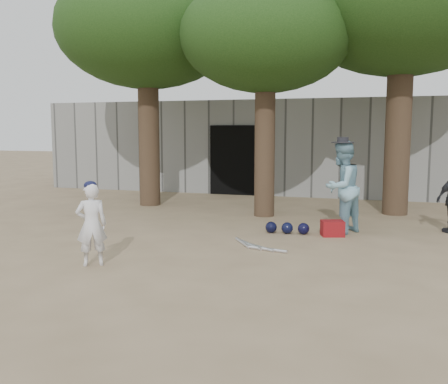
% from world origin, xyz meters
% --- Properties ---
extents(ground, '(70.00, 70.00, 0.00)m').
position_xyz_m(ground, '(0.00, 0.00, 0.00)').
color(ground, '#937C5E').
rests_on(ground, ground).
extents(boy_player, '(0.55, 0.51, 1.25)m').
position_xyz_m(boy_player, '(-0.88, -0.93, 0.63)').
color(boy_player, white).
rests_on(boy_player, ground).
extents(spectator_blue, '(1.05, 1.12, 1.84)m').
position_xyz_m(spectator_blue, '(2.51, 2.67, 0.92)').
color(spectator_blue, '#7BABBF').
rests_on(spectator_blue, ground).
extents(red_bag, '(0.50, 0.44, 0.30)m').
position_xyz_m(red_bag, '(2.39, 2.33, 0.15)').
color(red_bag, maroon).
rests_on(red_bag, ground).
extents(back_building, '(16.00, 5.24, 3.00)m').
position_xyz_m(back_building, '(-0.00, 10.33, 1.50)').
color(back_building, gray).
rests_on(back_building, ground).
extents(helmet_row, '(0.87, 0.28, 0.23)m').
position_xyz_m(helmet_row, '(1.51, 2.28, 0.11)').
color(helmet_row, black).
rests_on(helmet_row, ground).
extents(bat_pile, '(1.12, 0.78, 0.06)m').
position_xyz_m(bat_pile, '(1.18, 0.94, 0.03)').
color(bat_pile, silver).
rests_on(bat_pile, ground).
extents(tree_row, '(11.40, 5.80, 6.69)m').
position_xyz_m(tree_row, '(0.74, 5.02, 4.69)').
color(tree_row, brown).
rests_on(tree_row, ground).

